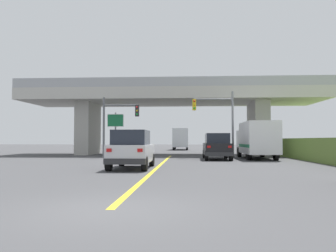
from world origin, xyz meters
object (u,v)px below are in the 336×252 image
object	(u,v)px
box_truck	(257,139)
traffic_signal_nearside	(219,115)
traffic_signal_farside	(116,119)
highway_sign	(115,124)
suv_lead	(132,149)
semi_truck_distant	(181,139)
suv_crossing	(217,146)

from	to	relation	value
box_truck	traffic_signal_nearside	bearing A→B (deg)	154.61
traffic_signal_farside	highway_sign	bearing A→B (deg)	102.95
suv_lead	highway_sign	world-z (taller)	highway_sign
suv_lead	box_truck	xyz separation A→B (m)	(8.49, 9.94, 0.54)
suv_lead	traffic_signal_farside	size ratio (longest dim) A/B	0.86
semi_truck_distant	highway_sign	bearing A→B (deg)	-106.47
suv_lead	highway_sign	xyz separation A→B (m)	(-4.14, 15.13, 2.06)
suv_lead	traffic_signal_farside	world-z (taller)	traffic_signal_farside
suv_lead	traffic_signal_farside	xyz separation A→B (m)	(-3.12, 10.68, 2.25)
traffic_signal_nearside	box_truck	bearing A→B (deg)	-25.39
suv_lead	suv_crossing	size ratio (longest dim) A/B	0.96
suv_crossing	semi_truck_distant	bearing A→B (deg)	97.38
highway_sign	semi_truck_distant	world-z (taller)	highway_sign
suv_lead	highway_sign	distance (m)	15.82
suv_lead	highway_sign	size ratio (longest dim) A/B	1.05
highway_sign	suv_lead	bearing A→B (deg)	-74.70
highway_sign	box_truck	bearing A→B (deg)	-22.34
suv_crossing	box_truck	distance (m)	3.55
traffic_signal_nearside	semi_truck_distant	bearing A→B (deg)	99.01
highway_sign	traffic_signal_farside	bearing A→B (deg)	-77.05
traffic_signal_nearside	semi_truck_distant	xyz separation A→B (m)	(-3.79, 23.92, -1.94)
box_truck	highway_sign	world-z (taller)	highway_sign
suv_lead	box_truck	size ratio (longest dim) A/B	0.63
suv_crossing	highway_sign	size ratio (longest dim) A/B	1.10
box_truck	traffic_signal_nearside	xyz separation A→B (m)	(-2.90, 1.38, 2.08)
suv_crossing	traffic_signal_nearside	distance (m)	3.69
traffic_signal_farside	semi_truck_distant	world-z (taller)	traffic_signal_farside
box_truck	suv_crossing	bearing A→B (deg)	-160.10
suv_crossing	box_truck	bearing A→B (deg)	19.98
traffic_signal_nearside	suv_lead	bearing A→B (deg)	-116.32
traffic_signal_nearside	suv_crossing	bearing A→B (deg)	-98.78
box_truck	traffic_signal_farside	size ratio (longest dim) A/B	1.36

